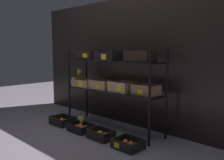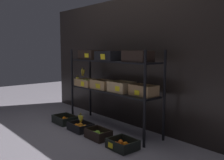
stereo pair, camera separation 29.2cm
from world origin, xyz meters
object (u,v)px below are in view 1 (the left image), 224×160
Objects in this scene: crate_ground_tangerine at (63,121)px; crate_ground_orange at (81,128)px; crate_ground_right_tangerine at (128,145)px; display_rack at (111,76)px; banana_bunch_loose at (81,119)px; crate_ground_apple_green at (101,135)px.

crate_ground_tangerine reaches higher than crate_ground_orange.
crate_ground_right_tangerine is at bearing 0.40° from crate_ground_orange.
display_rack is at bearing 64.46° from crate_ground_orange.
display_rack reaches higher than banana_bunch_loose.
banana_bunch_loose is (0.01, 0.00, 0.12)m from crate_ground_orange.
crate_ground_apple_green is at bearing -178.58° from crate_ground_right_tangerine.
crate_ground_right_tangerine is at bearing -0.15° from crate_ground_tangerine.
crate_ground_orange is (0.44, -0.01, 0.00)m from crate_ground_tangerine.
crate_ground_orange is at bearing -179.60° from crate_ground_right_tangerine.
crate_ground_orange is 1.03× the size of crate_ground_apple_green.
display_rack reaches higher than crate_ground_tangerine.
banana_bunch_loose is at bearing -179.72° from crate_ground_right_tangerine.
display_rack is 5.17× the size of crate_ground_apple_green.
display_rack is 0.81m from crate_ground_orange.
crate_ground_tangerine is 0.44m from crate_ground_orange.
crate_ground_apple_green reaches higher than crate_ground_orange.
crate_ground_tangerine is at bearing -148.95° from display_rack.
display_rack is at bearing 31.05° from crate_ground_tangerine.
crate_ground_orange is (-0.18, -0.38, -0.69)m from display_rack.
crate_ground_right_tangerine is (0.65, -0.38, -0.69)m from display_rack.
crate_ground_orange is 0.40m from crate_ground_apple_green.
crate_ground_tangerine is 0.46m from banana_bunch_loose.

